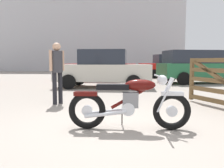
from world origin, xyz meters
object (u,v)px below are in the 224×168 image
(vintage_motorcycle, at_px, (130,103))
(pale_sedan_back, at_px, (101,67))
(dark_sedan_left, at_px, (201,66))
(bystander, at_px, (57,67))
(white_estate_far, at_px, (169,66))
(blue_hatchback_right, at_px, (103,69))

(vintage_motorcycle, bearing_deg, pale_sedan_back, 97.62)
(vintage_motorcycle, bearing_deg, dark_sedan_left, 64.46)
(bystander, relative_size, white_estate_far, 0.38)
(vintage_motorcycle, height_order, bystander, bystander)
(bystander, distance_m, white_estate_far, 12.11)
(blue_hatchback_right, xyz_separation_m, dark_sedan_left, (5.22, 2.05, 0.10))
(dark_sedan_left, bearing_deg, bystander, -142.55)
(white_estate_far, xyz_separation_m, blue_hatchback_right, (-4.63, -6.58, 0.00))
(pale_sedan_back, bearing_deg, blue_hatchback_right, 100.64)
(bystander, distance_m, pale_sedan_back, 7.89)
(pale_sedan_back, height_order, white_estate_far, same)
(white_estate_far, bearing_deg, vintage_motorcycle, -112.81)
(white_estate_far, distance_m, dark_sedan_left, 4.57)
(bystander, height_order, dark_sedan_left, dark_sedan_left)
(white_estate_far, distance_m, blue_hatchback_right, 8.05)
(bystander, bearing_deg, blue_hatchback_right, -61.90)
(vintage_motorcycle, relative_size, bystander, 1.25)
(white_estate_far, xyz_separation_m, dark_sedan_left, (0.59, -4.53, 0.10))
(white_estate_far, height_order, blue_hatchback_right, same)
(blue_hatchback_right, distance_m, dark_sedan_left, 5.60)
(dark_sedan_left, bearing_deg, vintage_motorcycle, -124.80)
(pale_sedan_back, bearing_deg, dark_sedan_left, 169.59)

